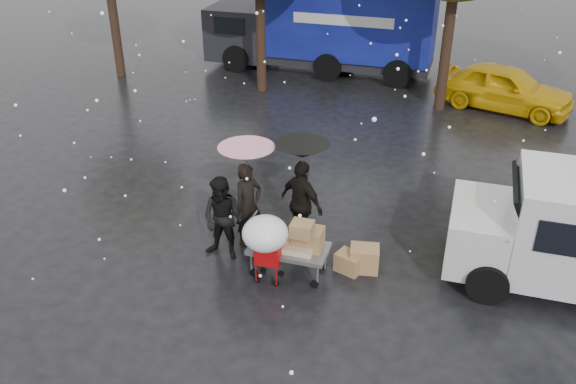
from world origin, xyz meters
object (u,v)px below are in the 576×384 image
(vendor_cart, at_px, (293,242))
(blue_truck, at_px, (328,23))
(yellow_taxi, at_px, (505,88))
(person_black, at_px, (302,204))
(shopping_cart, at_px, (266,237))
(person_pink, at_px, (248,205))

(vendor_cart, relative_size, blue_truck, 0.18)
(vendor_cart, xyz_separation_m, yellow_taxi, (3.82, 10.39, -0.01))
(blue_truck, distance_m, yellow_taxi, 6.81)
(person_black, bearing_deg, blue_truck, -50.05)
(shopping_cart, bearing_deg, blue_truck, 99.28)
(person_pink, xyz_separation_m, shopping_cart, (0.81, -1.26, 0.17))
(vendor_cart, xyz_separation_m, shopping_cart, (-0.37, -0.47, 0.34))
(vendor_cart, distance_m, yellow_taxi, 11.07)
(blue_truck, bearing_deg, person_pink, -83.59)
(shopping_cart, bearing_deg, yellow_taxi, 68.93)
(person_pink, relative_size, shopping_cart, 1.22)
(person_pink, relative_size, person_black, 0.96)
(person_pink, height_order, shopping_cart, person_pink)
(person_pink, distance_m, yellow_taxi, 10.83)
(person_black, height_order, vendor_cart, person_black)
(person_pink, relative_size, blue_truck, 0.22)
(shopping_cart, bearing_deg, vendor_cart, 52.27)
(person_pink, height_order, blue_truck, blue_truck)
(person_pink, distance_m, blue_truck, 11.99)
(person_black, distance_m, vendor_cart, 1.12)
(vendor_cart, height_order, shopping_cart, shopping_cart)
(person_pink, xyz_separation_m, person_black, (1.04, 0.31, 0.04))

